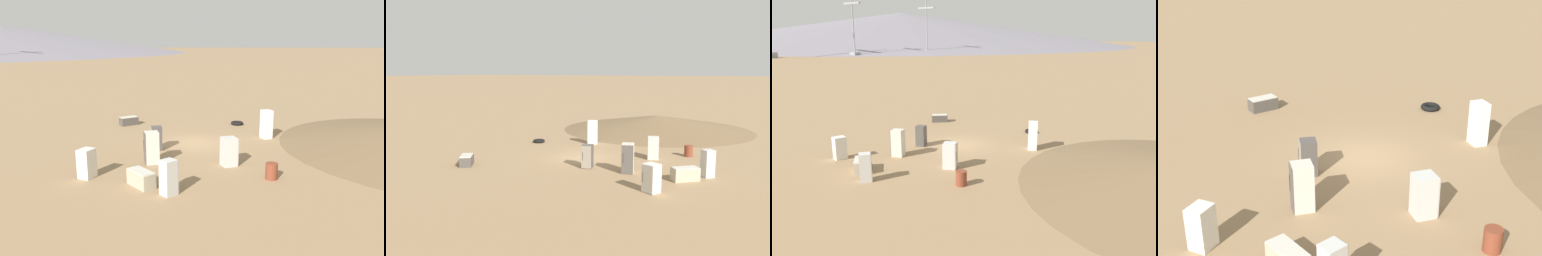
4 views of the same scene
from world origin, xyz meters
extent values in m
plane|color=#937551|center=(0.00, 0.00, 0.00)|extent=(1000.00, 1000.00, 0.00)
cube|color=white|center=(4.92, 1.84, 0.97)|extent=(0.84, 0.92, 1.95)
cube|color=#BCB7AD|center=(4.78, 2.20, 0.97)|extent=(0.55, 0.26, 1.87)
cylinder|color=#2D2D2D|center=(4.96, 2.31, 1.07)|extent=(0.02, 0.02, 0.68)
cube|color=silver|center=(2.21, -4.31, 0.77)|extent=(0.97, 0.96, 1.54)
cube|color=#BCB7AD|center=(2.58, -4.16, 0.77)|extent=(0.30, 0.67, 1.48)
cylinder|color=#2D2D2D|center=(2.70, -4.39, 0.85)|extent=(0.02, 0.02, 0.54)
cube|color=#B2A88E|center=(-1.85, -7.58, 0.36)|extent=(1.51, 1.53, 0.71)
cube|color=beige|center=(-1.85, -7.58, 0.73)|extent=(1.45, 1.47, 0.04)
cube|color=#4C4742|center=(-2.12, -1.60, 0.73)|extent=(0.78, 0.77, 1.46)
cube|color=gray|center=(-2.44, -1.68, 0.73)|extent=(0.20, 0.59, 1.41)
cylinder|color=#2D2D2D|center=(-2.53, -1.48, 0.81)|extent=(0.02, 0.02, 0.51)
cube|color=silver|center=(-4.68, -6.65, 0.72)|extent=(0.84, 0.90, 1.44)
cube|color=#BCB7AD|center=(-4.99, -6.54, 0.72)|extent=(0.28, 0.68, 1.39)
cylinder|color=#2D2D2D|center=(-4.94, -6.29, 0.79)|extent=(0.02, 0.02, 0.51)
cube|color=silver|center=(-0.46, -8.47, 0.78)|extent=(0.83, 0.83, 1.57)
cube|color=beige|center=(-0.23, -8.23, 0.78)|extent=(0.42, 0.41, 1.51)
cylinder|color=#2D2D2D|center=(-0.07, -8.35, 0.86)|extent=(0.02, 0.02, 0.55)
cube|color=#4C4742|center=(-5.51, 5.35, 0.31)|extent=(1.55, 1.44, 0.62)
cube|color=beige|center=(-5.51, 5.35, 0.64)|extent=(1.48, 1.38, 0.04)
cube|color=beige|center=(-1.94, -4.21, 0.88)|extent=(0.91, 0.90, 1.76)
cube|color=#56514C|center=(-2.29, -4.34, 0.88)|extent=(0.26, 0.65, 1.69)
cylinder|color=#2D2D2D|center=(-2.40, -4.12, 0.97)|extent=(0.02, 0.02, 0.62)
torus|color=black|center=(3.13, 6.03, 0.13)|extent=(0.99, 0.99, 0.25)
cylinder|color=brown|center=(4.22, -6.20, 0.40)|extent=(0.59, 0.59, 0.79)
camera|label=1|loc=(1.64, -23.49, 6.42)|focal=35.00mm
camera|label=2|loc=(-21.93, -12.63, 5.93)|focal=35.00mm
camera|label=3|loc=(14.16, -21.71, 7.70)|focal=35.00mm
camera|label=4|loc=(0.88, -20.20, 9.88)|focal=50.00mm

